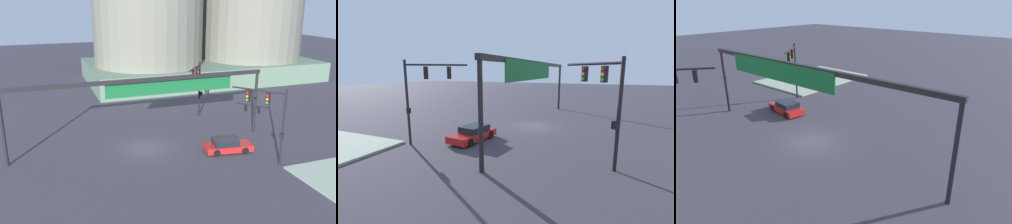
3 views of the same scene
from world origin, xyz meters
TOP-DOWN VIEW (x-y plane):
  - ground_plane at (0.00, 0.00)m, footprint 172.62×172.62m
  - traffic_signal_near_corner at (8.89, -6.14)m, footprint 2.93×3.99m
  - traffic_signal_opposite_side at (8.16, 6.69)m, footprint 3.08×3.37m
  - overhead_sign_gantry at (0.77, 0.55)m, footprint 24.00×0.43m
  - sedan_car_approaching at (6.78, -3.09)m, footprint 4.48×2.47m

SIDE VIEW (x-z plane):
  - ground_plane at x=0.00m, z-range 0.00..0.00m
  - sedan_car_approaching at x=6.78m, z-range -0.03..1.18m
  - traffic_signal_opposite_side at x=8.16m, z-range 1.12..7.52m
  - traffic_signal_near_corner at x=8.89m, z-range 1.21..7.66m
  - overhead_sign_gantry at x=0.77m, z-range 2.31..8.85m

